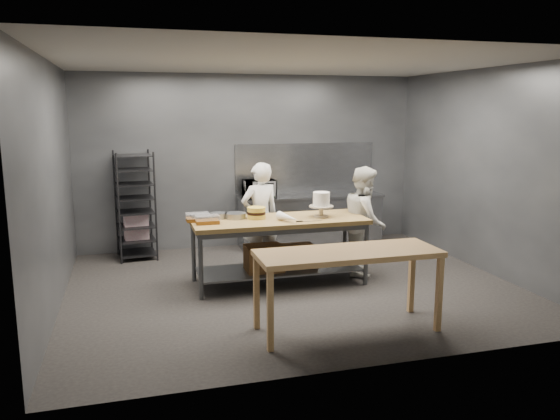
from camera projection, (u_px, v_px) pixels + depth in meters
name	position (u px, v px, depth m)	size (l,w,h in m)	color
ground	(292.00, 286.00, 7.53)	(6.00, 6.00, 0.00)	black
back_wall	(252.00, 161.00, 9.62)	(6.00, 0.04, 3.00)	#4C4F54
work_table	(279.00, 243.00, 7.56)	(2.40, 0.90, 0.92)	brown
near_counter	(348.00, 258.00, 5.89)	(2.00, 0.70, 0.90)	olive
back_counter	(310.00, 220.00, 9.78)	(2.60, 0.60, 0.90)	slate
splashback_panel	(306.00, 168.00, 9.90)	(2.60, 0.02, 0.90)	slate
speed_rack	(135.00, 206.00, 8.82)	(0.66, 0.70, 1.75)	black
chef_behind	(260.00, 217.00, 8.11)	(0.60, 0.39, 1.64)	white
chef_right	(365.00, 220.00, 8.03)	(0.77, 0.60, 1.59)	silver
microwave	(259.00, 189.00, 9.42)	(0.54, 0.37, 0.30)	black
frosted_cake_stand	(321.00, 201.00, 7.59)	(0.34, 0.34, 0.35)	#B8AB93
layer_cake	(256.00, 213.00, 7.49)	(0.25, 0.25, 0.16)	#E1C747
cake_pans	(219.00, 216.00, 7.47)	(0.75, 0.34, 0.07)	gray
piping_bag	(288.00, 218.00, 7.27)	(0.12, 0.12, 0.38)	white
offset_spatula	(306.00, 221.00, 7.30)	(0.36, 0.02, 0.02)	slate
pastry_clamshells	(202.00, 218.00, 7.24)	(0.41, 0.40, 0.11)	#9B681F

